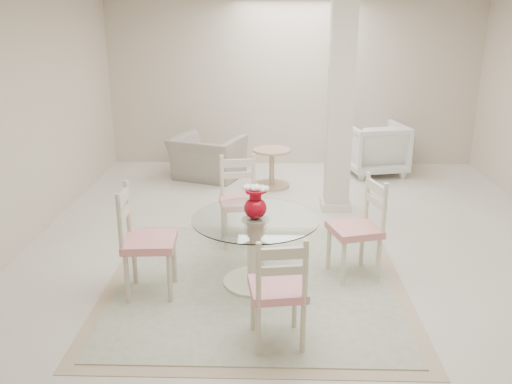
{
  "coord_description": "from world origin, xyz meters",
  "views": [
    {
      "loc": [
        -0.36,
        -5.4,
        2.43
      ],
      "look_at": [
        -0.49,
        -0.64,
        0.85
      ],
      "focal_mm": 38.0,
      "sensor_mm": 36.0,
      "label": 1
    }
  ],
  "objects_px": {
    "dining_chair_east": "(362,221)",
    "armchair_white": "(375,148)",
    "dining_chair_north": "(239,194)",
    "dining_chair_west": "(141,233)",
    "recliner_taupe": "(207,158)",
    "dining_chair_south": "(279,284)",
    "column": "(340,105)",
    "dining_table": "(255,251)",
    "red_vase": "(255,203)",
    "side_table": "(272,169)"
  },
  "relations": [
    {
      "from": "dining_chair_east",
      "to": "armchair_white",
      "type": "height_order",
      "value": "dining_chair_east"
    },
    {
      "from": "dining_chair_north",
      "to": "dining_chair_west",
      "type": "height_order",
      "value": "dining_chair_west"
    },
    {
      "from": "dining_chair_east",
      "to": "recliner_taupe",
      "type": "bearing_deg",
      "value": -166.74
    },
    {
      "from": "dining_chair_west",
      "to": "dining_chair_south",
      "type": "relative_size",
      "value": 1.1
    },
    {
      "from": "dining_chair_west",
      "to": "column",
      "type": "bearing_deg",
      "value": -44.35
    },
    {
      "from": "dining_chair_south",
      "to": "recliner_taupe",
      "type": "xyz_separation_m",
      "value": [
        -1.04,
        4.43,
        -0.21
      ]
    },
    {
      "from": "recliner_taupe",
      "to": "armchair_white",
      "type": "height_order",
      "value": "armchair_white"
    },
    {
      "from": "dining_table",
      "to": "dining_chair_west",
      "type": "relative_size",
      "value": 1.03
    },
    {
      "from": "dining_chair_north",
      "to": "armchair_white",
      "type": "relative_size",
      "value": 1.21
    },
    {
      "from": "red_vase",
      "to": "armchair_white",
      "type": "distance_m",
      "value": 4.19
    },
    {
      "from": "column",
      "to": "dining_chair_north",
      "type": "distance_m",
      "value": 1.83
    },
    {
      "from": "dining_table",
      "to": "dining_chair_south",
      "type": "height_order",
      "value": "dining_chair_south"
    },
    {
      "from": "dining_chair_west",
      "to": "dining_chair_east",
      "type": "bearing_deg",
      "value": -82.35
    },
    {
      "from": "dining_table",
      "to": "dining_chair_south",
      "type": "bearing_deg",
      "value": -78.5
    },
    {
      "from": "dining_chair_north",
      "to": "dining_chair_west",
      "type": "distance_m",
      "value": 1.44
    },
    {
      "from": "column",
      "to": "dining_chair_south",
      "type": "height_order",
      "value": "column"
    },
    {
      "from": "column",
      "to": "dining_chair_north",
      "type": "relative_size",
      "value": 2.53
    },
    {
      "from": "red_vase",
      "to": "dining_chair_south",
      "type": "xyz_separation_m",
      "value": [
        0.2,
        -1.0,
        -0.28
      ]
    },
    {
      "from": "dining_chair_south",
      "to": "side_table",
      "type": "relative_size",
      "value": 1.81
    },
    {
      "from": "dining_chair_east",
      "to": "armchair_white",
      "type": "distance_m",
      "value": 3.66
    },
    {
      "from": "dining_chair_west",
      "to": "recliner_taupe",
      "type": "height_order",
      "value": "dining_chair_west"
    },
    {
      "from": "dining_chair_west",
      "to": "dining_chair_south",
      "type": "distance_m",
      "value": 1.45
    },
    {
      "from": "side_table",
      "to": "dining_chair_north",
      "type": "bearing_deg",
      "value": -99.99
    },
    {
      "from": "dining_table",
      "to": "dining_chair_west",
      "type": "bearing_deg",
      "value": -168.83
    },
    {
      "from": "dining_chair_north",
      "to": "red_vase",
      "type": "bearing_deg",
      "value": -88.12
    },
    {
      "from": "dining_table",
      "to": "dining_chair_east",
      "type": "bearing_deg",
      "value": 12.04
    },
    {
      "from": "armchair_white",
      "to": "side_table",
      "type": "relative_size",
      "value": 1.57
    },
    {
      "from": "dining_chair_east",
      "to": "armchair_white",
      "type": "bearing_deg",
      "value": 151.45
    },
    {
      "from": "dining_chair_south",
      "to": "side_table",
      "type": "xyz_separation_m",
      "value": [
        -0.05,
        4.02,
        -0.28
      ]
    },
    {
      "from": "dining_table",
      "to": "armchair_white",
      "type": "bearing_deg",
      "value": 64.91
    },
    {
      "from": "red_vase",
      "to": "dining_chair_south",
      "type": "height_order",
      "value": "dining_chair_south"
    },
    {
      "from": "dining_table",
      "to": "dining_chair_north",
      "type": "xyz_separation_m",
      "value": [
        -0.2,
        1.0,
        0.22
      ]
    },
    {
      "from": "column",
      "to": "dining_chair_east",
      "type": "height_order",
      "value": "column"
    },
    {
      "from": "dining_table",
      "to": "dining_chair_north",
      "type": "height_order",
      "value": "dining_chair_north"
    },
    {
      "from": "dining_chair_east",
      "to": "dining_chair_west",
      "type": "relative_size",
      "value": 0.96
    },
    {
      "from": "dining_chair_south",
      "to": "recliner_taupe",
      "type": "relative_size",
      "value": 1.02
    },
    {
      "from": "red_vase",
      "to": "armchair_white",
      "type": "height_order",
      "value": "red_vase"
    },
    {
      "from": "dining_chair_east",
      "to": "dining_chair_north",
      "type": "xyz_separation_m",
      "value": [
        -1.2,
        0.79,
        -0.01
      ]
    },
    {
      "from": "dining_table",
      "to": "side_table",
      "type": "distance_m",
      "value": 3.03
    },
    {
      "from": "dining_chair_east",
      "to": "dining_chair_south",
      "type": "bearing_deg",
      "value": -49.65
    },
    {
      "from": "dining_table",
      "to": "dining_chair_east",
      "type": "relative_size",
      "value": 1.07
    },
    {
      "from": "dining_chair_east",
      "to": "dining_chair_west",
      "type": "xyz_separation_m",
      "value": [
        -2.0,
        -0.41,
        0.02
      ]
    },
    {
      "from": "red_vase",
      "to": "side_table",
      "type": "distance_m",
      "value": 3.07
    },
    {
      "from": "dining_chair_north",
      "to": "dining_table",
      "type": "bearing_deg",
      "value": -88.18
    },
    {
      "from": "column",
      "to": "dining_table",
      "type": "xyz_separation_m",
      "value": [
        -0.99,
        -2.14,
        -1.01
      ]
    },
    {
      "from": "dining_chair_west",
      "to": "red_vase",
      "type": "bearing_deg",
      "value": -82.59
    },
    {
      "from": "recliner_taupe",
      "to": "dining_chair_north",
      "type": "bearing_deg",
      "value": 124.71
    },
    {
      "from": "dining_chair_north",
      "to": "armchair_white",
      "type": "xyz_separation_m",
      "value": [
        1.98,
        2.79,
        -0.16
      ]
    },
    {
      "from": "dining_chair_east",
      "to": "dining_chair_south",
      "type": "xyz_separation_m",
      "value": [
        -0.8,
        -1.21,
        -0.03
      ]
    },
    {
      "from": "dining_chair_north",
      "to": "recliner_taupe",
      "type": "height_order",
      "value": "dining_chair_north"
    }
  ]
}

